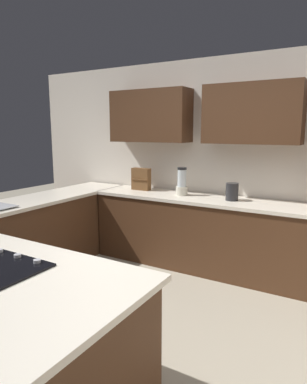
# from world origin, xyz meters

# --- Properties ---
(ground_plane) EXTENTS (14.00, 14.00, 0.00)m
(ground_plane) POSITION_xyz_m (0.00, 0.00, 0.00)
(ground_plane) COLOR #9E937F
(wall_back) EXTENTS (6.00, 0.44, 2.60)m
(wall_back) POSITION_xyz_m (0.07, -2.05, 1.45)
(wall_back) COLOR silver
(wall_back) RESTS_ON ground
(lower_cabinets_back) EXTENTS (2.80, 0.60, 0.86)m
(lower_cabinets_back) POSITION_xyz_m (0.10, -1.72, 0.43)
(lower_cabinets_back) COLOR #472B19
(lower_cabinets_back) RESTS_ON ground
(countertop_back) EXTENTS (2.84, 0.64, 0.04)m
(countertop_back) POSITION_xyz_m (0.10, -1.72, 0.88)
(countertop_back) COLOR silver
(countertop_back) RESTS_ON lower_cabinets_back
(lower_cabinets_side) EXTENTS (0.60, 2.90, 0.86)m
(lower_cabinets_side) POSITION_xyz_m (1.82, -0.55, 0.43)
(lower_cabinets_side) COLOR #472B19
(lower_cabinets_side) RESTS_ON ground
(countertop_side) EXTENTS (0.64, 2.94, 0.04)m
(countertop_side) POSITION_xyz_m (1.82, -0.55, 0.88)
(countertop_side) COLOR silver
(countertop_side) RESTS_ON lower_cabinets_side
(blender) EXTENTS (0.15, 0.15, 0.35)m
(blender) POSITION_xyz_m (0.40, -1.73, 1.05)
(blender) COLOR beige
(blender) RESTS_ON countertop_back
(spice_rack) EXTENTS (0.26, 0.11, 0.30)m
(spice_rack) POSITION_xyz_m (1.05, -1.80, 1.05)
(spice_rack) COLOR brown
(spice_rack) RESTS_ON countertop_back
(kettle) EXTENTS (0.15, 0.15, 0.20)m
(kettle) POSITION_xyz_m (-0.25, -1.73, 1.00)
(kettle) COLOR #262628
(kettle) RESTS_ON countertop_back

